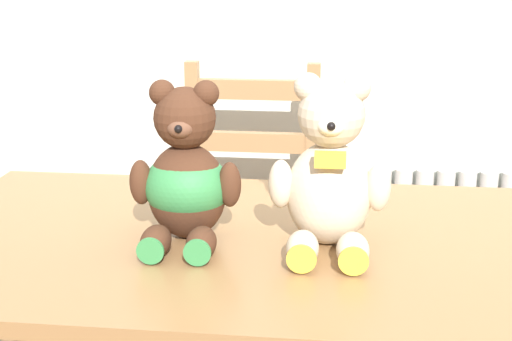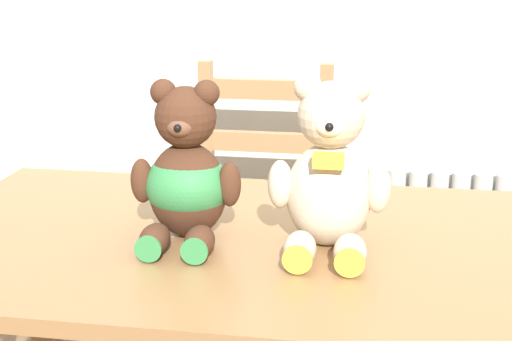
{
  "view_description": "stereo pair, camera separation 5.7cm",
  "coord_description": "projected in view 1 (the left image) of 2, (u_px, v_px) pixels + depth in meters",
  "views": [
    {
      "loc": [
        0.02,
        -0.9,
        1.3
      ],
      "look_at": [
        -0.13,
        0.36,
        0.92
      ],
      "focal_mm": 50.0,
      "sensor_mm": 36.0,
      "label": 1
    },
    {
      "loc": [
        0.07,
        -0.89,
        1.3
      ],
      "look_at": [
        -0.13,
        0.36,
        0.92
      ],
      "focal_mm": 50.0,
      "sensor_mm": 36.0,
      "label": 2
    }
  ],
  "objects": [
    {
      "name": "teddy_bear_right",
      "position": [
        330.0,
        174.0,
        1.3
      ],
      "size": [
        0.22,
        0.22,
        0.32
      ],
      "rotation": [
        0.0,
        0.0,
        3.15
      ],
      "color": "beige",
      "rests_on": "dining_table"
    },
    {
      "name": "teddy_bear_left",
      "position": [
        186.0,
        178.0,
        1.34
      ],
      "size": [
        0.21,
        0.22,
        0.3
      ],
      "rotation": [
        0.0,
        0.0,
        3.17
      ],
      "color": "#472819",
      "rests_on": "dining_table"
    },
    {
      "name": "radiator",
      "position": [
        449.0,
        269.0,
        2.41
      ],
      "size": [
        0.82,
        0.1,
        0.63
      ],
      "color": "beige",
      "rests_on": "ground_plane"
    },
    {
      "name": "dining_table",
      "position": [
        322.0,
        291.0,
        1.39
      ],
      "size": [
        1.59,
        0.74,
        0.78
      ],
      "color": "olive",
      "rests_on": "ground_plane"
    },
    {
      "name": "wooden_chair_behind",
      "position": [
        247.0,
        241.0,
        2.16
      ],
      "size": [
        0.41,
        0.42,
        0.99
      ],
      "rotation": [
        0.0,
        0.0,
        3.14
      ],
      "color": "#997047",
      "rests_on": "ground_plane"
    }
  ]
}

